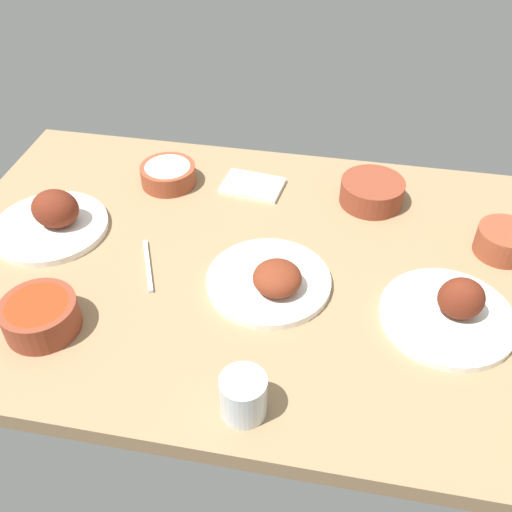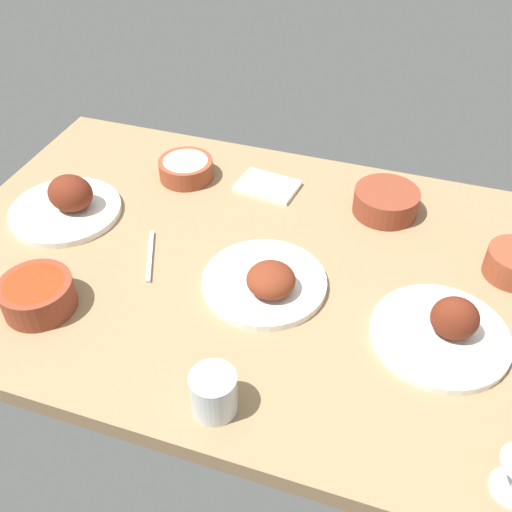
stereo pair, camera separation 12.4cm
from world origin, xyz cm
name	(u,v)px [view 2 (the right image)]	position (x,y,z in cm)	size (l,w,h in cm)	color
dining_table	(256,270)	(0.00, 0.00, 2.00)	(140.00, 90.00, 4.00)	#937551
plate_center_main	(68,203)	(-47.38, 2.78, 6.87)	(25.98, 25.98, 9.89)	white
plate_near_viewer	(267,281)	(4.49, -6.73, 6.06)	(25.63, 25.63, 7.36)	white
plate_far_side	(445,330)	(39.77, -8.97, 6.42)	(25.88, 25.88, 9.94)	white
bowl_cream	(186,168)	(-27.18, 25.46, 6.72)	(13.71, 13.71, 4.97)	brown
bowl_soup	(386,201)	(23.16, 26.85, 7.21)	(15.15, 15.15, 5.92)	brown
bowl_sauce	(37,294)	(-36.27, -25.57, 7.45)	(14.26, 14.26, 6.38)	brown
water_tumbler	(214,393)	(4.83, -36.47, 8.07)	(7.88, 7.88, 8.15)	silver
folded_napkin	(268,186)	(-6.09, 27.39, 4.60)	(14.68, 10.09, 1.20)	white
fork_loose	(150,256)	(-22.32, -5.48, 4.40)	(16.21, 0.90, 0.80)	silver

